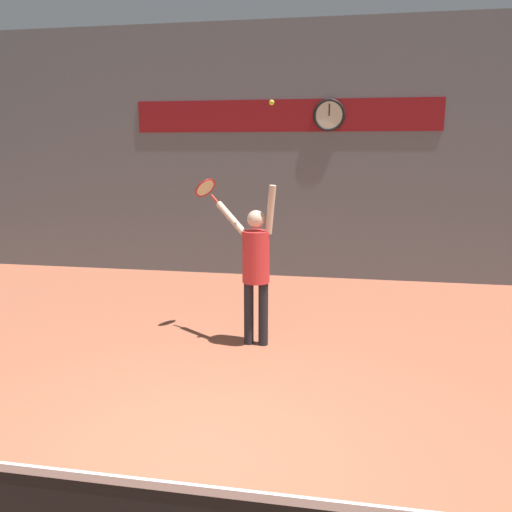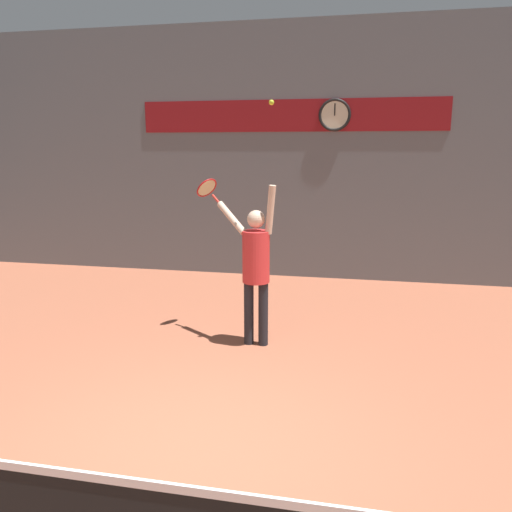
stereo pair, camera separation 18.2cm
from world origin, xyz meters
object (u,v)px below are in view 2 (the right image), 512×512
object	(u,v)px
tennis_racket	(207,189)
tennis_ball	(271,102)
tennis_player	(256,263)
scoreboard_clock	(335,115)

from	to	relation	value
tennis_racket	tennis_ball	bearing A→B (deg)	-27.81
tennis_player	tennis_ball	xyz separation A→B (m)	(0.21, -0.05, 2.01)
scoreboard_clock	tennis_racket	size ratio (longest dim) A/B	1.46
scoreboard_clock	tennis_racket	distance (m)	3.79
scoreboard_clock	tennis_ball	bearing A→B (deg)	-98.87
tennis_player	tennis_ball	size ratio (longest dim) A/B	33.29
scoreboard_clock	tennis_racket	bearing A→B (deg)	-115.92
scoreboard_clock	tennis_racket	xyz separation A→B (m)	(-1.58, -3.24, -1.17)
scoreboard_clock	tennis_ball	size ratio (longest dim) A/B	9.50
scoreboard_clock	tennis_ball	distance (m)	3.81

